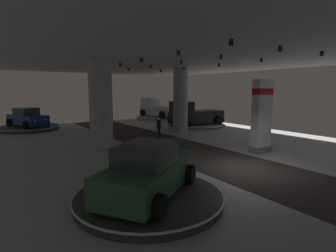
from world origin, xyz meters
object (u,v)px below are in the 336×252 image
display_platform_deep_left (28,128)px  display_car_near_left (148,171)px  display_platform_deep_right (159,118)px  brand_sign_pylon (262,115)px  display_platform_near_left (149,197)px  pickup_truck_far_right (194,115)px  pickup_truck_deep_right (158,109)px  column_left (101,105)px  display_platform_far_right (196,126)px  visitor_walking_near (159,126)px  column_right (180,101)px  display_car_deep_left (27,118)px

display_platform_deep_left → display_car_near_left: bearing=-86.4°
display_platform_deep_right → display_platform_deep_left: display_platform_deep_right is taller
brand_sign_pylon → display_platform_near_left: 9.60m
brand_sign_pylon → display_platform_deep_left: bearing=120.4°
display_car_near_left → pickup_truck_far_right: bearing=45.7°
display_platform_near_left → display_car_near_left: bearing=-145.5°
brand_sign_pylon → pickup_truck_deep_right: 18.79m
column_left → display_platform_far_right: bearing=18.3°
display_platform_near_left → visitor_walking_near: (6.53, 9.76, 0.74)m
display_platform_near_left → column_right: bearing=49.0°
brand_sign_pylon → visitor_walking_near: brand_sign_pylon is taller
brand_sign_pylon → display_platform_near_left: brand_sign_pylon is taller
pickup_truck_deep_right → visitor_walking_near: 12.88m
column_left → display_car_deep_left: size_ratio=1.20×
display_platform_far_right → display_platform_near_left: bearing=-135.1°
brand_sign_pylon → display_platform_deep_right: size_ratio=0.76×
column_right → pickup_truck_deep_right: 11.06m
column_left → display_platform_far_right: 11.82m
column_right → visitor_walking_near: size_ratio=3.46×
display_car_near_left → display_platform_deep_left: display_car_near_left is taller
display_platform_near_left → display_platform_deep_right: bearing=56.9°
column_left → display_platform_deep_left: 11.76m
display_platform_deep_right → pickup_truck_deep_right: (-0.04, 0.32, 1.09)m
column_right → display_platform_deep_right: size_ratio=0.97×
brand_sign_pylon → pickup_truck_far_right: (3.28, 10.17, -1.01)m
display_platform_near_left → display_car_near_left: size_ratio=1.10×
pickup_truck_deep_right → pickup_truck_far_right: 8.17m
brand_sign_pylon → display_platform_deep_left: brand_sign_pylon is taller
display_car_near_left → display_car_deep_left: display_car_deep_left is taller
display_car_deep_left → display_platform_deep_left: bearing=-68.3°
pickup_truck_deep_right → display_platform_far_right: size_ratio=0.98×
column_left → display_car_near_left: bearing=-100.9°
column_right → display_platform_far_right: bearing=30.3°
display_platform_near_left → pickup_truck_deep_right: pickup_truck_deep_right is taller
brand_sign_pylon → display_car_near_left: brand_sign_pylon is taller
column_left → display_car_deep_left: bearing=105.1°
display_platform_near_left → pickup_truck_deep_right: bearing=57.4°
brand_sign_pylon → pickup_truck_far_right: bearing=72.1°
pickup_truck_deep_right → display_car_near_left: bearing=-122.6°
brand_sign_pylon → display_platform_deep_left: 20.51m
display_car_deep_left → display_car_near_left: bearing=-86.4°
display_platform_deep_right → pickup_truck_deep_right: size_ratio=1.02×
visitor_walking_near → display_car_near_left: bearing=-123.8°
display_platform_deep_right → visitor_walking_near: 12.65m
column_left → display_platform_near_left: column_left is taller
visitor_walking_near → pickup_truck_deep_right: bearing=58.5°
brand_sign_pylon → display_platform_deep_right: (4.24, 17.97, -2.02)m
column_right → brand_sign_pylon: column_right is taller
display_platform_deep_right → display_platform_deep_left: size_ratio=1.04×
column_left → pickup_truck_far_right: (10.62, 3.65, -1.55)m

